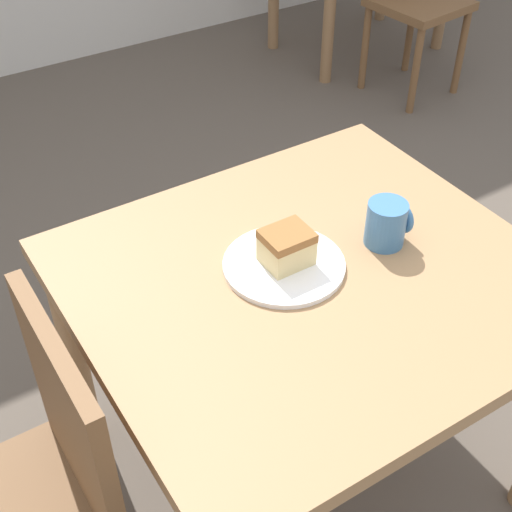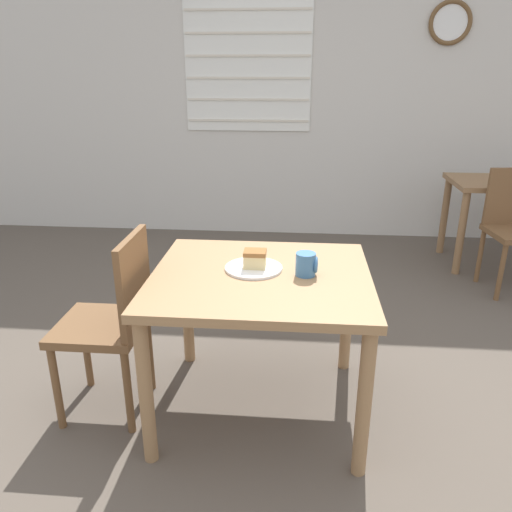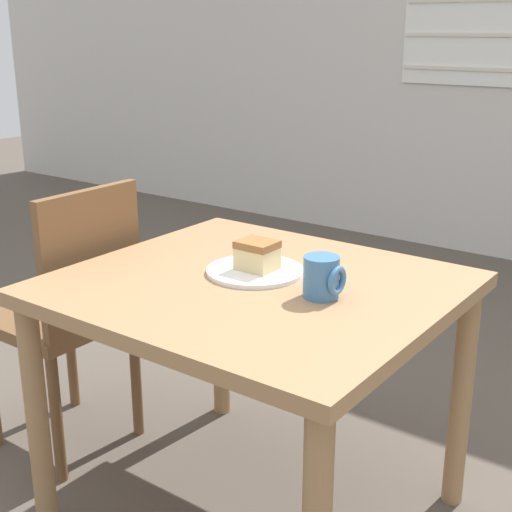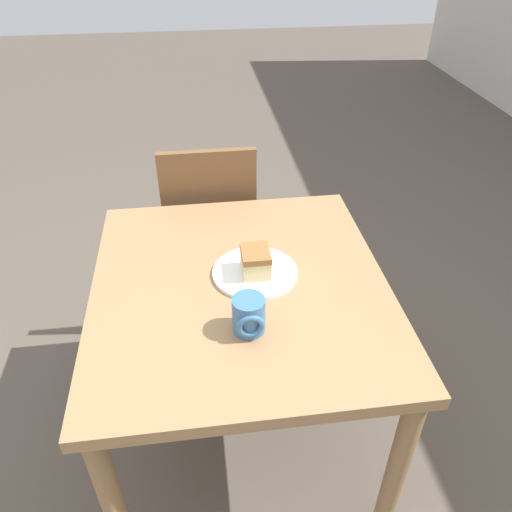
% 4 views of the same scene
% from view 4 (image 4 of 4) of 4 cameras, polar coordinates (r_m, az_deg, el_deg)
% --- Properties ---
extents(ground_plane, '(14.00, 14.00, 0.00)m').
position_cam_4_polar(ground_plane, '(1.98, -6.63, -22.11)').
color(ground_plane, brown).
extents(dining_table_near, '(0.98, 0.89, 0.72)m').
position_cam_4_polar(dining_table_near, '(1.57, -1.77, -5.85)').
color(dining_table_near, '#9E754C').
rests_on(dining_table_near, ground_plane).
extents(chair_near_window, '(0.39, 0.39, 0.90)m').
position_cam_4_polar(chair_near_window, '(2.19, -5.27, 3.50)').
color(chair_near_window, brown).
rests_on(chair_near_window, ground_plane).
extents(plate, '(0.26, 0.26, 0.01)m').
position_cam_4_polar(plate, '(1.54, -0.11, -1.88)').
color(plate, white).
rests_on(plate, dining_table_near).
extents(cake_slice, '(0.10, 0.09, 0.08)m').
position_cam_4_polar(cake_slice, '(1.51, -0.04, -0.64)').
color(cake_slice, '#E5CC89').
rests_on(cake_slice, plate).
extents(coffee_mug, '(0.10, 0.09, 0.10)m').
position_cam_4_polar(coffee_mug, '(1.32, -0.82, -6.83)').
color(coffee_mug, teal).
rests_on(coffee_mug, dining_table_near).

